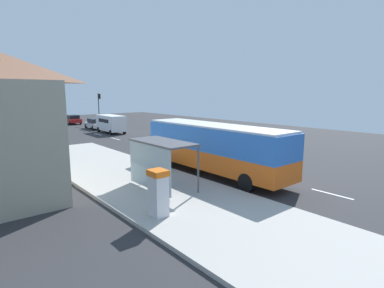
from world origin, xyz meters
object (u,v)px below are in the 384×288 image
Objects in this scene: traffic_light_near_side at (99,104)px; bus_shelter at (158,153)px; ticket_machine at (158,193)px; recycling_bin_yellow at (157,162)px; sedan_near at (73,119)px; recycling_bin_blue at (151,160)px; recycling_bin_green at (163,164)px; bus at (213,146)px; white_van at (111,123)px; traffic_light_far_side at (41,106)px; sedan_far at (95,124)px.

traffic_light_near_side is 37.38m from bus_shelter.
ticket_machine is at bearing -109.88° from traffic_light_near_side.
sedan_near is at bearing 79.67° from recycling_bin_yellow.
recycling_bin_blue is (-6.50, -34.93, -0.14)m from sedan_near.
ticket_machine is at bearing -123.10° from bus_shelter.
bus is at bearing -39.38° from recycling_bin_green.
recycling_bin_yellow is at bearing -106.88° from traffic_light_near_side.
sedan_near is (4.01, 38.38, -1.05)m from bus.
white_van is at bearing 73.31° from recycling_bin_green.
bus is 35.55m from traffic_light_far_side.
traffic_light_near_side reaches higher than sedan_near.
bus_shelter is (-8.71, -29.63, 1.31)m from sedan_far.
white_van is at bearing 72.21° from recycling_bin_blue.
bus_shelter reaches higher than sedan_near.
traffic_light_near_side is at bearing -5.32° from traffic_light_far_side.
bus is at bearing 29.55° from ticket_machine.
recycling_bin_green is at bearing -106.54° from traffic_light_near_side.
bus is 2.15× the size of traffic_light_near_side.
recycling_bin_yellow is at bearing -91.93° from traffic_light_far_side.
traffic_light_near_side is (13.92, 38.50, 2.23)m from ticket_machine.
sedan_near is 36.91m from recycling_bin_green.
ticket_machine is 2.04× the size of recycling_bin_yellow.
recycling_bin_blue is at bearing 125.86° from bus.
traffic_light_near_side is at bearing 71.41° from bus_shelter.
traffic_light_far_side reaches higher than bus.
bus is 23.72m from white_van.
sedan_near is 6.57m from traffic_light_far_side.
white_van is 21.62m from recycling_bin_yellow.
bus_shelter reaches higher than white_van.
sedan_near is at bearing 84.04° from bus.
sedan_far is at bearing -90.00° from sedan_near.
traffic_light_far_side is at bearing 88.11° from recycling_bin_green.
recycling_bin_green is 33.56m from traffic_light_far_side.
recycling_bin_blue is at bearing 90.00° from recycling_bin_yellow.
recycling_bin_blue is 0.24× the size of bus_shelter.
recycling_bin_blue is at bearing 62.01° from bus_shelter.
bus is 5.68× the size of ticket_machine.
recycling_bin_green is 34.17m from traffic_light_near_side.
sedan_near is 5.53m from traffic_light_near_side.
recycling_bin_green and recycling_bin_blue have the same top height.
ticket_machine is 41.00m from traffic_light_near_side.
white_van is 20.96m from recycling_bin_blue.
bus_shelter is (-11.91, -35.41, -1.30)m from traffic_light_near_side.
traffic_light_far_side is at bearing 113.64° from white_van.
traffic_light_far_side is at bearing 82.28° from ticket_machine.
recycling_bin_blue is 32.84m from traffic_light_near_side.
bus_shelter is at bearing -108.59° from traffic_light_near_side.
traffic_light_near_side reaches higher than traffic_light_far_side.
white_van is 13.34m from traffic_light_far_side.
bus_shelter reaches higher than recycling_bin_yellow.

